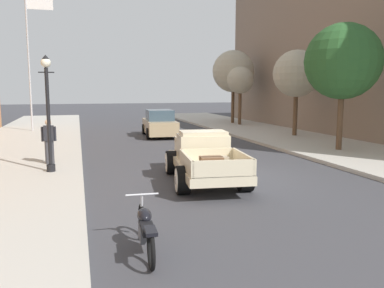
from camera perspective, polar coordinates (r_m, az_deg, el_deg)
name	(u,v)px	position (r m, az deg, el deg)	size (l,w,h in m)	color
ground_plane	(222,176)	(13.34, 4.41, -4.64)	(140.00, 140.00, 0.00)	#3D3D42
hotrod_truck_cream	(203,157)	(12.60, 1.65, -1.86)	(2.54, 5.07, 1.58)	beige
motorcycle_parked	(146,228)	(7.22, -6.69, -11.99)	(0.62, 2.12, 0.93)	black
car_background_tan	(160,124)	(24.38, -4.71, 2.89)	(2.07, 4.40, 1.65)	tan
pedestrian_sidewalk_left	(49,139)	(15.47, -19.96, 0.73)	(0.53, 0.22, 1.65)	#333338
street_lamp_near	(48,105)	(13.88, -20.09, 5.34)	(0.50, 0.32, 3.85)	black
flagpole	(32,45)	(28.44, -22.15, 13.15)	(1.74, 0.16, 9.16)	#B2B2B7
street_tree_nearest	(343,62)	(19.19, 20.96, 11.04)	(3.39, 3.39, 5.67)	brown
street_tree_second	(297,74)	(24.37, 14.87, 9.77)	(2.77, 2.77, 5.04)	brown
street_tree_third	(240,81)	(31.17, 6.98, 9.06)	(2.07, 2.07, 4.48)	brown
street_tree_farthest	(233,71)	(32.76, 5.97, 10.38)	(3.38, 3.38, 5.88)	brown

